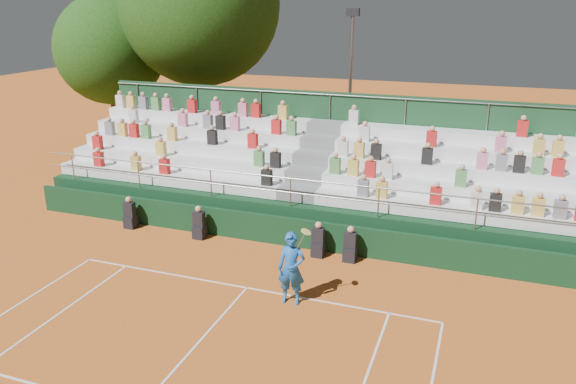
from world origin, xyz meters
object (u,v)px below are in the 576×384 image
(tree_west, at_px, (110,50))
(tree_east, at_px, (200,5))
(tennis_player, at_px, (292,268))
(floodlight_mast, at_px, (351,77))

(tree_west, bearing_deg, tree_east, 9.53)
(tree_west, height_order, tree_east, tree_east)
(tennis_player, height_order, tree_east, tree_east)
(tennis_player, xyz_separation_m, tree_west, (-14.54, 12.49, 4.37))
(tree_east, xyz_separation_m, floodlight_mast, (7.79, 0.07, -3.23))
(tree_west, xyz_separation_m, tree_east, (4.97, 0.83, 2.26))
(tennis_player, distance_m, tree_west, 19.66)
(tennis_player, bearing_deg, tree_east, 125.67)
(tree_east, height_order, floodlight_mast, tree_east)
(tennis_player, bearing_deg, floodlight_mast, 97.57)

